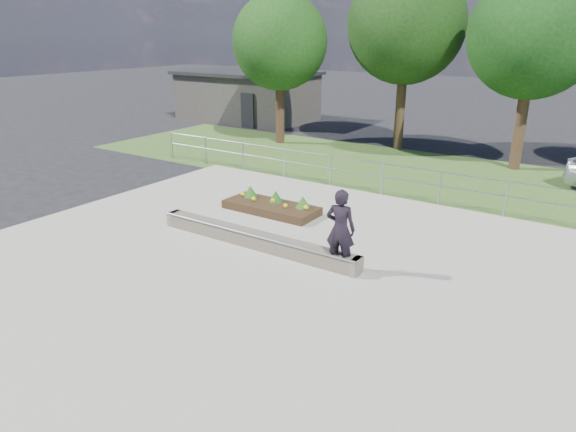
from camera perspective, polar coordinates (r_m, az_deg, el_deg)
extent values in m
plane|color=black|center=(11.86, -4.88, -6.87)|extent=(120.00, 120.00, 0.00)
cube|color=#334F1F|center=(21.03, 14.16, 4.57)|extent=(30.00, 8.00, 0.02)
cube|color=gray|center=(11.85, -4.89, -6.74)|extent=(15.00, 15.00, 0.06)
cylinder|color=#92949A|center=(23.42, -12.75, 7.68)|extent=(0.06, 0.06, 1.20)
cylinder|color=gray|center=(22.04, -9.12, 7.18)|extent=(0.06, 0.06, 1.20)
cylinder|color=gray|center=(20.75, -5.02, 6.58)|extent=(0.06, 0.06, 1.20)
cylinder|color=#9799A0|center=(19.59, -0.42, 5.86)|extent=(0.06, 0.06, 1.20)
cylinder|color=gray|center=(18.57, 4.71, 5.02)|extent=(0.06, 0.06, 1.20)
cylinder|color=#97999F|center=(17.72, 10.36, 4.04)|extent=(0.06, 0.06, 1.20)
cylinder|color=gray|center=(17.06, 16.49, 2.93)|extent=(0.06, 0.06, 1.20)
cylinder|color=gray|center=(16.62, 23.03, 1.71)|extent=(0.06, 0.06, 1.20)
cylinder|color=gray|center=(17.58, 10.47, 5.77)|extent=(20.00, 0.04, 0.04)
cylinder|color=gray|center=(17.70, 10.38, 4.35)|extent=(20.00, 0.04, 0.04)
cube|color=#312F2C|center=(33.64, -4.54, 13.02)|extent=(8.00, 5.00, 2.80)
cube|color=black|center=(33.50, -4.61, 15.57)|extent=(8.40, 5.40, 0.20)
cube|color=black|center=(30.48, -4.52, 11.57)|extent=(0.90, 0.10, 2.00)
cylinder|color=#311D13|center=(26.10, -0.89, 11.28)|extent=(0.44, 0.44, 2.93)
sphere|color=black|center=(25.82, -0.93, 18.80)|extent=(4.55, 4.55, 4.55)
cylinder|color=#322314|center=(25.24, 12.32, 11.07)|extent=(0.44, 0.44, 3.38)
sphere|color=black|center=(24.98, 13.01, 20.02)|extent=(5.25, 5.25, 5.25)
cylinder|color=#352115|center=(22.83, 24.31, 8.63)|extent=(0.44, 0.44, 3.15)
sphere|color=black|center=(22.52, 25.68, 17.80)|extent=(4.90, 4.90, 4.90)
cube|color=brown|center=(13.26, -3.70, -2.63)|extent=(6.00, 0.40, 0.40)
cylinder|color=gray|center=(13.04, -4.25, -2.09)|extent=(6.00, 0.06, 0.06)
cube|color=brown|center=(15.10, -12.48, -0.23)|extent=(0.15, 0.42, 0.40)
cube|color=brown|center=(11.86, 7.56, -5.58)|extent=(0.15, 0.42, 0.40)
cube|color=black|center=(15.87, -1.88, 0.93)|extent=(3.00, 1.20, 0.25)
sphere|color=yellow|center=(16.58, -5.06, 2.44)|extent=(0.14, 0.14, 0.14)
sphere|color=yellow|center=(16.07, -3.84, 1.91)|extent=(0.14, 0.14, 0.14)
sphere|color=gold|center=(15.88, -1.68, 1.73)|extent=(0.14, 0.14, 0.14)
sphere|color=yellow|center=(15.40, -0.29, 1.16)|extent=(0.14, 0.14, 0.14)
sphere|color=yellow|center=(15.25, 1.99, 0.95)|extent=(0.14, 0.14, 0.14)
cone|color=#1F4D16|center=(16.54, -4.21, 2.79)|extent=(0.44, 0.44, 0.36)
cone|color=#194814|center=(15.97, -1.37, 2.21)|extent=(0.44, 0.44, 0.36)
cone|color=#214E16|center=(15.44, 1.66, 1.59)|extent=(0.44, 0.44, 0.36)
cylinder|color=silver|center=(12.14, 4.40, -5.74)|extent=(0.05, 0.03, 0.05)
cylinder|color=white|center=(12.29, 4.82, -5.43)|extent=(0.05, 0.03, 0.05)
cylinder|color=silver|center=(11.92, 6.58, -6.31)|extent=(0.05, 0.03, 0.05)
cylinder|color=white|center=(12.07, 6.98, -6.00)|extent=(0.05, 0.03, 0.05)
cylinder|color=gray|center=(12.20, 4.61, -5.47)|extent=(0.02, 0.18, 0.02)
cylinder|color=#96959A|center=(11.99, 6.79, -6.04)|extent=(0.02, 0.18, 0.02)
cube|color=#AA1419|center=(12.08, 5.69, -5.67)|extent=(0.80, 0.21, 0.02)
imported|color=black|center=(11.71, 5.85, -1.45)|extent=(0.75, 0.56, 1.89)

